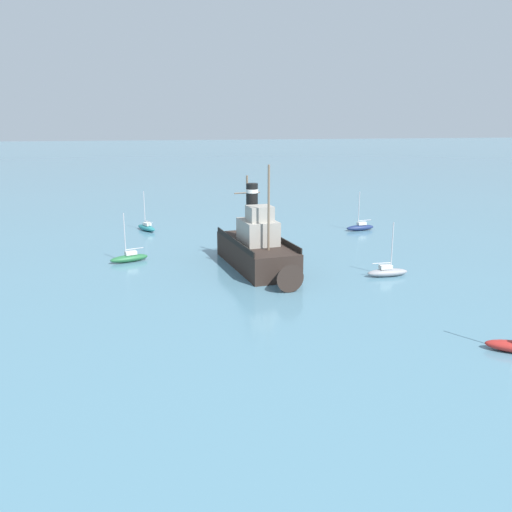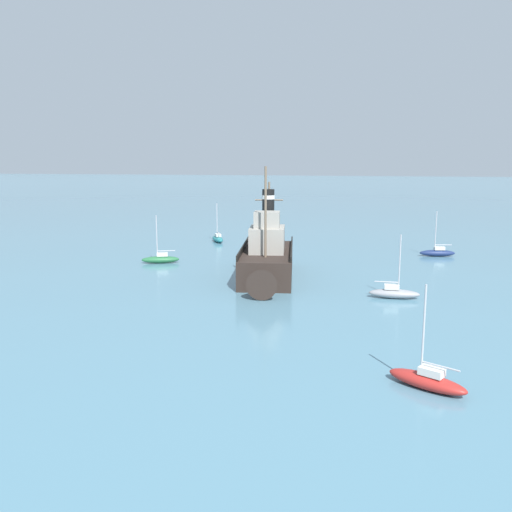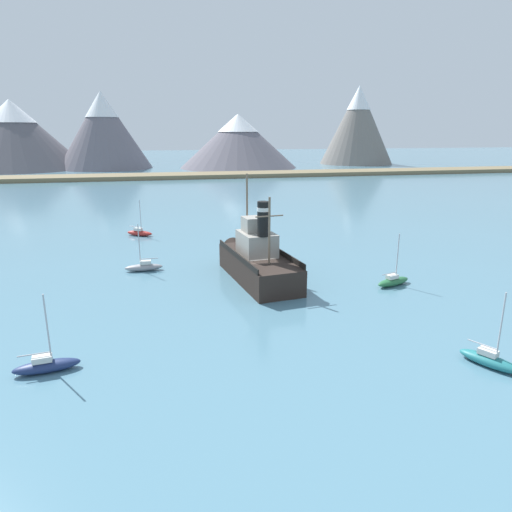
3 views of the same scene
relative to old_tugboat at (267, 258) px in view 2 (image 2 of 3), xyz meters
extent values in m
plane|color=teal|center=(0.15, -1.88, -1.83)|extent=(600.00, 600.00, 0.00)
cube|color=#2D231E|center=(0.09, -0.61, -0.63)|extent=(6.05, 12.50, 2.40)
cone|color=#2D231E|center=(-0.93, 6.52, -0.63)|extent=(2.67, 2.71, 2.35)
cube|color=#9E998E|center=(0.02, -0.11, 1.67)|extent=(3.53, 4.38, 2.20)
cube|color=#9E998E|center=(-0.05, 0.38, 3.47)|extent=(2.46, 2.29, 1.40)
cylinder|color=black|center=(0.26, -1.80, 4.37)|extent=(1.10, 1.10, 3.20)
cylinder|color=silver|center=(0.26, -1.80, 5.27)|extent=(1.16, 1.16, 0.35)
cylinder|color=#75604C|center=(-0.38, 2.66, 4.32)|extent=(0.20, 0.20, 7.50)
cylinder|color=#75604C|center=(0.47, -3.28, 3.57)|extent=(0.20, 0.20, 6.00)
cylinder|color=#75604C|center=(0.47, -3.28, 4.89)|extent=(2.59, 0.49, 0.12)
cube|color=black|center=(-2.05, -0.91, 0.82)|extent=(1.73, 11.30, 0.50)
cube|color=black|center=(2.22, -0.30, 0.82)|extent=(1.73, 11.30, 0.50)
ellipsoid|color=#23757A|center=(10.37, -19.93, -1.48)|extent=(2.80, 3.86, 0.70)
cube|color=silver|center=(10.28, -19.76, -0.95)|extent=(1.09, 1.27, 0.36)
cylinder|color=#B7B7BC|center=(10.52, -20.20, 0.97)|extent=(0.10, 0.10, 4.20)
cylinder|color=#B7B7BC|center=(10.08, -19.41, -0.58)|extent=(0.94, 1.61, 0.08)
ellipsoid|color=gray|center=(-10.84, 4.78, -1.48)|extent=(3.82, 1.17, 0.70)
cube|color=silver|center=(-10.64, 4.78, -0.95)|extent=(1.11, 0.66, 0.36)
cylinder|color=#B7B7BC|center=(-11.14, 4.77, 0.97)|extent=(0.10, 0.10, 4.20)
cylinder|color=#B7B7BC|center=(-10.24, 4.79, -0.58)|extent=(1.80, 0.12, 0.08)
ellipsoid|color=navy|center=(-16.05, -14.92, -1.48)|extent=(3.92, 1.67, 0.70)
cube|color=silver|center=(-16.24, -14.95, -0.95)|extent=(1.18, 0.80, 0.36)
cylinder|color=#B7B7BC|center=(-15.75, -14.87, 0.97)|extent=(0.10, 0.10, 4.20)
cylinder|color=#B7B7BC|center=(-16.64, -15.01, -0.58)|extent=(1.79, 0.35, 0.08)
ellipsoid|color=#B22823|center=(-11.76, 21.49, -1.48)|extent=(3.84, 2.86, 0.70)
cube|color=silver|center=(-11.94, 21.59, -0.95)|extent=(1.27, 1.11, 0.36)
cylinder|color=#B7B7BC|center=(-11.50, 21.34, 0.97)|extent=(0.10, 0.10, 4.20)
cylinder|color=#B7B7BC|center=(-12.28, 21.80, -0.58)|extent=(1.60, 0.97, 0.08)
ellipsoid|color=#286B3D|center=(12.04, -4.79, -1.48)|extent=(3.95, 2.32, 0.70)
cube|color=silver|center=(11.85, -4.86, -0.95)|extent=(1.25, 0.97, 0.36)
cylinder|color=#B7B7BC|center=(12.32, -4.69, 0.97)|extent=(0.10, 0.10, 4.20)
cylinder|color=#B7B7BC|center=(11.47, -4.99, -0.58)|extent=(1.72, 0.68, 0.08)
camera|label=1|loc=(9.62, 48.20, 11.98)|focal=38.00mm
camera|label=2|loc=(-9.05, 46.22, 8.65)|focal=38.00mm
camera|label=3|loc=(-8.92, -41.52, 12.17)|focal=32.00mm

